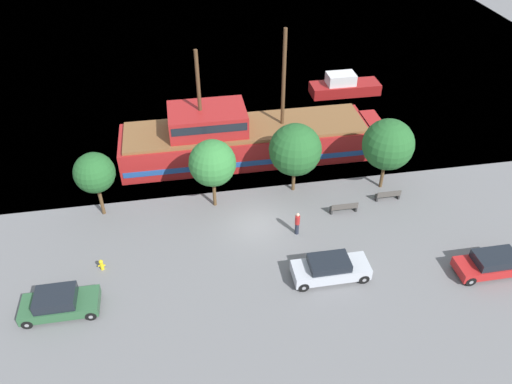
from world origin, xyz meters
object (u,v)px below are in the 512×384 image
pirate_ship (242,138)px  parked_car_curb_mid (330,268)px  parked_car_curb_rear (59,303)px  bench_promenade_west (344,207)px  pedestrian_walking_near (297,223)px  fire_hydrant (101,264)px  moored_boat_dockside (344,86)px  bench_promenade_east (388,195)px  parked_car_curb_front (495,263)px

pirate_ship → parked_car_curb_mid: bearing=-77.2°
parked_car_curb_rear → bench_promenade_west: parked_car_curb_rear is taller
parked_car_curb_mid → pedestrian_walking_near: bearing=104.0°
pirate_ship → fire_hydrant: 15.12m
parked_car_curb_mid → pedestrian_walking_near: size_ratio=2.65×
bench_promenade_west → pedestrian_walking_near: pedestrian_walking_near is taller
moored_boat_dockside → fire_hydrant: moored_boat_dockside is taller
parked_car_curb_mid → parked_car_curb_rear: parked_car_curb_mid is taller
pirate_ship → bench_promenade_east: 12.07m
moored_boat_dockside → pedestrian_walking_near: 21.23m
parked_car_curb_rear → bench_promenade_east: bearing=16.4°
parked_car_curb_mid → fire_hydrant: size_ratio=5.99×
pirate_ship → moored_boat_dockside: size_ratio=3.08×
pedestrian_walking_near → bench_promenade_west: bearing=22.4°
parked_car_curb_front → bench_promenade_east: bearing=115.4°
fire_hydrant → moored_boat_dockside: bearing=42.9°
parked_car_curb_front → bench_promenade_east: parked_car_curb_front is taller
bench_promenade_east → bench_promenade_west: bearing=-167.2°
pirate_ship → parked_car_curb_mid: pirate_ship is taller
bench_promenade_east → pedestrian_walking_near: 7.66m
moored_boat_dockside → parked_car_curb_mid: bearing=-109.6°
parked_car_curb_rear → bench_promenade_west: 19.11m
pirate_ship → bench_promenade_west: bearing=-54.6°
parked_car_curb_rear → fire_hydrant: parked_car_curb_rear is taller
fire_hydrant → bench_promenade_west: size_ratio=0.40×
bench_promenade_west → pedestrian_walking_near: size_ratio=1.10×
pirate_ship → fire_hydrant: (-10.35, -10.95, -1.24)m
pirate_ship → pedestrian_walking_near: bearing=-77.7°
parked_car_curb_front → fire_hydrant: (-23.45, 4.25, -0.30)m
pirate_ship → moored_boat_dockside: (11.43, 9.28, -0.87)m
parked_car_curb_rear → fire_hydrant: bearing=55.1°
fire_hydrant → pedestrian_walking_near: bearing=5.2°
parked_car_curb_front → bench_promenade_west: parked_car_curb_front is taller
fire_hydrant → bench_promenade_east: bench_promenade_east is taller
fire_hydrant → bench_promenade_east: (19.77, 3.49, 0.03)m
pirate_ship → bench_promenade_east: size_ratio=11.76×
fire_hydrant → pedestrian_walking_near: size_ratio=0.44×
parked_car_curb_rear → bench_promenade_west: size_ratio=2.22×
parked_car_curb_rear → pirate_ship: bearing=48.2°
parked_car_curb_rear → pedestrian_walking_near: size_ratio=2.44×
parked_car_curb_rear → bench_promenade_east: size_ratio=2.38×
parked_car_curb_rear → parked_car_curb_mid: bearing=-0.2°
moored_boat_dockside → parked_car_curb_front: moored_boat_dockside is taller
bench_promenade_west → parked_car_curb_mid: bearing=-115.5°
pirate_ship → parked_car_curb_front: 20.08m
pirate_ship → moored_boat_dockside: pirate_ship is taller
pirate_ship → moored_boat_dockside: bearing=39.1°
pirate_ship → parked_car_curb_rear: 18.63m
parked_car_curb_rear → parked_car_curb_front: bearing=-3.0°
pirate_ship → fire_hydrant: bearing=-133.4°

